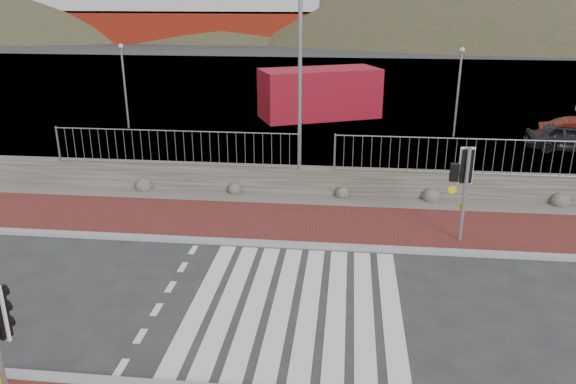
# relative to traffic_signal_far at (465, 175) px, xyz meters

# --- Properties ---
(ground) EXTENTS (220.00, 220.00, 0.00)m
(ground) POSITION_rel_traffic_signal_far_xyz_m (-4.15, -3.76, -1.96)
(ground) COLOR #28282B
(ground) RESTS_ON ground
(sidewalk_far) EXTENTS (40.00, 3.00, 0.08)m
(sidewalk_far) POSITION_rel_traffic_signal_far_xyz_m (-4.15, 0.74, -1.92)
(sidewalk_far) COLOR maroon
(sidewalk_far) RESTS_ON ground
(kerb_far) EXTENTS (40.00, 0.25, 0.12)m
(kerb_far) POSITION_rel_traffic_signal_far_xyz_m (-4.15, -0.76, -1.91)
(kerb_far) COLOR gray
(kerb_far) RESTS_ON ground
(zebra_crossing) EXTENTS (4.62, 5.60, 0.01)m
(zebra_crossing) POSITION_rel_traffic_signal_far_xyz_m (-4.15, -3.76, -1.96)
(zebra_crossing) COLOR silver
(zebra_crossing) RESTS_ON ground
(gravel_strip) EXTENTS (40.00, 1.50, 0.06)m
(gravel_strip) POSITION_rel_traffic_signal_far_xyz_m (-4.15, 2.74, -1.93)
(gravel_strip) COLOR #59544C
(gravel_strip) RESTS_ON ground
(stone_wall) EXTENTS (40.00, 0.60, 0.90)m
(stone_wall) POSITION_rel_traffic_signal_far_xyz_m (-4.15, 3.54, -1.51)
(stone_wall) COLOR #433F37
(stone_wall) RESTS_ON ground
(railing) EXTENTS (18.07, 0.07, 1.22)m
(railing) POSITION_rel_traffic_signal_far_xyz_m (-4.15, 3.39, -0.14)
(railing) COLOR gray
(railing) RESTS_ON stone_wall
(quay) EXTENTS (120.00, 40.00, 0.50)m
(quay) POSITION_rel_traffic_signal_far_xyz_m (-4.15, 24.14, -1.96)
(quay) COLOR #4C4C4F
(quay) RESTS_ON ground
(water) EXTENTS (220.00, 50.00, 0.05)m
(water) POSITION_rel_traffic_signal_far_xyz_m (-4.15, 59.14, -1.96)
(water) COLOR #3F4C54
(water) RESTS_ON ground
(hills_backdrop) EXTENTS (254.00, 90.00, 100.00)m
(hills_backdrop) POSITION_rel_traffic_signal_far_xyz_m (2.60, 84.14, -25.02)
(hills_backdrop) COLOR #2D331F
(hills_backdrop) RESTS_ON ground
(traffic_signal_far) EXTENTS (0.65, 0.27, 2.71)m
(traffic_signal_far) POSITION_rel_traffic_signal_far_xyz_m (0.00, 0.00, 0.00)
(traffic_signal_far) COLOR gray
(traffic_signal_far) RESTS_ON ground
(streetlight) EXTENTS (1.61, 0.79, 7.98)m
(streetlight) POSITION_rel_traffic_signal_far_xyz_m (-4.67, 4.39, 2.53)
(streetlight) COLOR gray
(streetlight) RESTS_ON ground
(shipping_container) EXTENTS (6.79, 4.91, 2.61)m
(shipping_container) POSITION_rel_traffic_signal_far_xyz_m (-4.73, 15.65, -0.66)
(shipping_container) COLOR maroon
(shipping_container) RESTS_ON ground
(car_a) EXTENTS (3.60, 1.74, 1.18)m
(car_a) POSITION_rel_traffic_signal_far_xyz_m (6.30, 10.11, -1.37)
(car_a) COLOR black
(car_a) RESTS_ON ground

